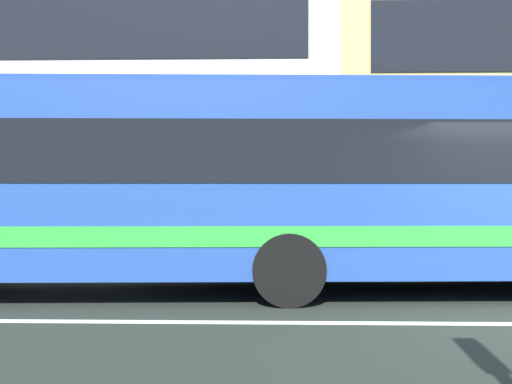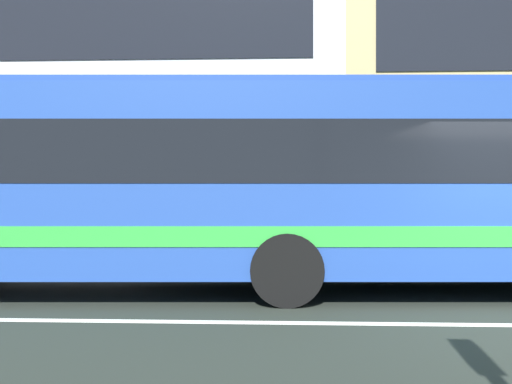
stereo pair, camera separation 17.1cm
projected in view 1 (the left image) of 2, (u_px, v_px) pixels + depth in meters
apartment_block_left at (26, 87)px, 21.79m from camera, size 23.56×11.14×11.36m
transit_bus at (237, 179)px, 8.58m from camera, size 11.68×3.05×3.17m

